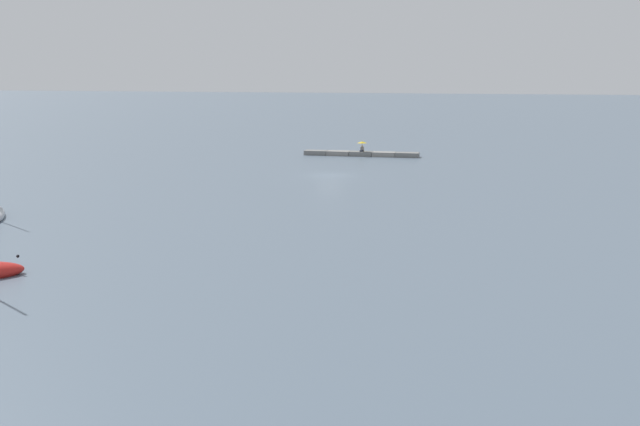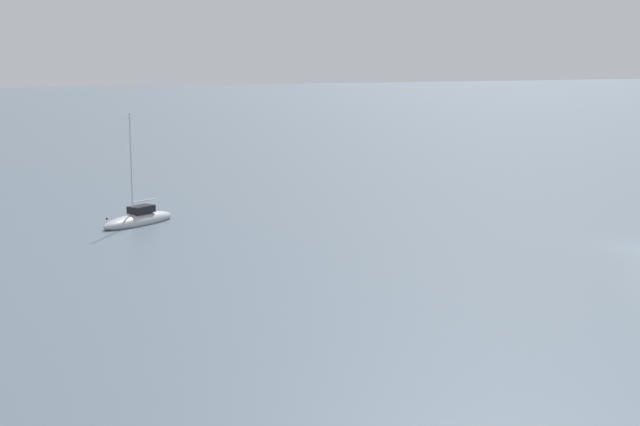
{
  "view_description": "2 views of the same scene",
  "coord_description": "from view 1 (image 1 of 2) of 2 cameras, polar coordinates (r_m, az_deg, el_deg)",
  "views": [
    {
      "loc": [
        -15.84,
        73.33,
        10.28
      ],
      "look_at": [
        -4.97,
        25.93,
        1.22
      ],
      "focal_mm": 43.81,
      "sensor_mm": 36.0,
      "label": 1
    },
    {
      "loc": [
        -43.08,
        37.27,
        11.52
      ],
      "look_at": [
        1.21,
        20.05,
        3.18
      ],
      "focal_mm": 52.85,
      "sensor_mm": 36.0,
      "label": 2
    }
  ],
  "objects": [
    {
      "name": "umbrella_open_yellow",
      "position": [
        92.69,
        3.1,
        5.18
      ],
      "size": [
        1.11,
        1.11,
        1.25
      ],
      "color": "black",
      "rests_on": "seawall_pier"
    },
    {
      "name": "ground_plane",
      "position": [
        75.72,
        0.71,
        2.75
      ],
      "size": [
        500.0,
        500.0,
        0.0
      ],
      "primitive_type": "plane",
      "color": "slate"
    },
    {
      "name": "seawall_pier",
      "position": [
        92.88,
        3.02,
        4.35
      ],
      "size": [
        13.68,
        1.57,
        0.54
      ],
      "color": "slate",
      "rests_on": "ground_plane"
    },
    {
      "name": "person_seated_grey_left",
      "position": [
        92.77,
        3.09,
        4.67
      ],
      "size": [
        0.45,
        0.64,
        0.73
      ],
      "rotation": [
        0.0,
        0.0,
        -0.13
      ],
      "color": "#1E2333",
      "rests_on": "seawall_pier"
    }
  ]
}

